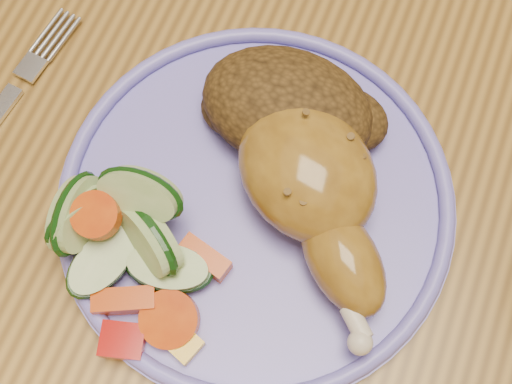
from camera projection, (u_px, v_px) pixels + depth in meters
ground at (315, 291)px, 1.20m from camera, size 4.00×4.00×0.00m
dining_table at (379, 110)px, 0.57m from camera, size 0.90×1.40×0.75m
plate at (256, 204)px, 0.45m from camera, size 0.25×0.25×0.01m
plate_rim at (256, 198)px, 0.44m from camera, size 0.25×0.25×0.01m
chicken_leg at (316, 192)px, 0.42m from camera, size 0.14×0.15×0.05m
rice_pilaf at (291, 109)px, 0.45m from camera, size 0.12×0.08×0.05m
vegetable_pile at (123, 240)px, 0.42m from camera, size 0.12×0.11×0.06m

